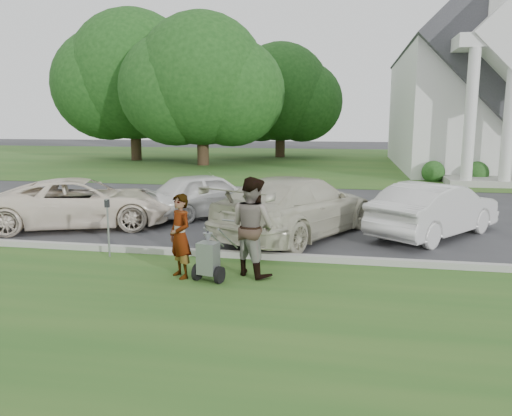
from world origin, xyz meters
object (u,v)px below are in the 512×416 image
(person_left, at_px, (180,237))
(car_b, at_px, (208,194))
(church, at_px, (480,69))
(car_d, at_px, (435,210))
(tree_far, at_px, (133,81))
(tree_left, at_px, (202,86))
(car_c, at_px, (297,206))
(tree_back, at_px, (280,97))
(parking_meter_near, at_px, (108,221))
(striping_cart, at_px, (209,259))
(person_right, at_px, (252,227))
(car_a, at_px, (83,203))

(person_left, distance_m, car_b, 6.14)
(church, bearing_deg, car_d, -105.25)
(tree_far, relative_size, car_b, 2.89)
(tree_left, distance_m, car_c, 21.26)
(tree_back, height_order, car_c, tree_back)
(car_b, bearing_deg, church, -76.59)
(tree_far, bearing_deg, church, -4.66)
(person_left, height_order, parking_meter_near, person_left)
(tree_back, height_order, car_d, tree_back)
(tree_far, distance_m, car_c, 26.75)
(striping_cart, relative_size, car_d, 0.27)
(car_d, bearing_deg, tree_left, -19.57)
(person_right, height_order, car_b, person_right)
(car_a, xyz_separation_m, car_d, (9.47, 0.61, 0.01))
(car_d, bearing_deg, person_left, 78.56)
(car_c, bearing_deg, person_right, 107.71)
(tree_far, distance_m, parking_meter_near, 27.41)
(parking_meter_near, bearing_deg, tree_back, 90.76)
(striping_cart, bearing_deg, tree_left, 120.19)
(person_right, distance_m, parking_meter_near, 3.37)
(car_a, relative_size, car_b, 1.22)
(church, distance_m, car_d, 20.97)
(person_left, distance_m, car_a, 5.72)
(striping_cart, xyz_separation_m, car_b, (-1.78, 6.16, 0.25))
(tree_left, relative_size, car_a, 2.17)
(tree_left, relative_size, car_c, 1.97)
(tree_far, xyz_separation_m, tree_back, (10.00, 5.00, -0.97))
(tree_far, xyz_separation_m, striping_cart, (12.99, -26.09, -5.26))
(car_a, relative_size, car_c, 0.91)
(tree_left, xyz_separation_m, car_c, (8.20, -19.13, -4.33))
(tree_left, distance_m, parking_meter_near, 22.73)
(tree_back, xyz_separation_m, car_b, (1.20, -24.93, -4.04))
(tree_back, distance_m, person_right, 31.01)
(tree_back, xyz_separation_m, parking_meter_near, (0.40, -29.89, -3.91))
(tree_far, bearing_deg, striping_cart, -63.54)
(tree_back, height_order, car_a, tree_back)
(parking_meter_near, relative_size, car_d, 0.31)
(car_c, bearing_deg, tree_back, -55.12)
(car_b, height_order, car_c, car_c)
(tree_far, height_order, parking_meter_near, tree_far)
(tree_left, xyz_separation_m, person_right, (7.70, -22.55, -4.16))
(church, height_order, car_a, church)
(tree_far, bearing_deg, tree_left, -26.56)
(car_b, distance_m, car_d, 6.65)
(church, relative_size, car_c, 4.48)
(car_a, bearing_deg, car_c, -111.06)
(car_a, bearing_deg, tree_back, -24.26)
(tree_left, distance_m, car_b, 18.26)
(church, xyz_separation_m, car_a, (-14.81, -20.19, -5.26))
(church, relative_size, striping_cart, 20.93)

